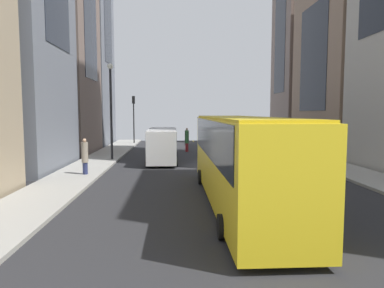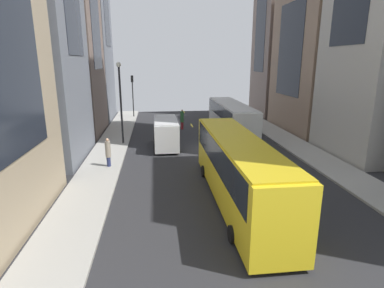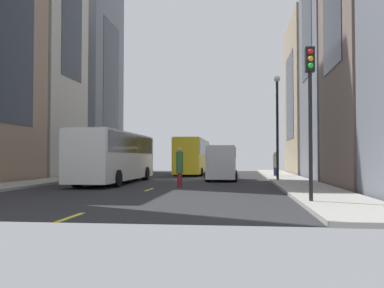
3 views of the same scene
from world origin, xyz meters
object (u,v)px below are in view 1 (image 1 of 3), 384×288
Objects in this scene: delivery_van_white at (162,143)px; pedestrian_crossing_near at (187,139)px; pedestrian_crossing_mid at (85,156)px; traffic_light_near_corner at (134,110)px; streetcar_yellow at (238,153)px; city_bus_white at (244,133)px.

delivery_van_white is 2.43× the size of pedestrian_crossing_near.
traffic_light_near_corner is at bearing -38.82° from pedestrian_crossing_mid.
streetcar_yellow is 28.83m from traffic_light_near_corner.
city_bus_white is 16.21m from streetcar_yellow.
streetcar_yellow is 12.26m from delivery_van_white.
pedestrian_crossing_near is at bearing -105.63° from delivery_van_white.
streetcar_yellow is at bearing -167.12° from pedestrian_crossing_mid.
pedestrian_crossing_near is (-2.12, -7.57, -0.31)m from delivery_van_white.
delivery_van_white is 6.84m from pedestrian_crossing_mid.
traffic_light_near_corner reaches higher than pedestrian_crossing_near.
pedestrian_crossing_mid is 0.38× the size of traffic_light_near_corner.
traffic_light_near_corner is at bearing -76.41° from delivery_van_white.
city_bus_white reaches higher than delivery_van_white.
delivery_van_white is 16.72m from traffic_light_near_corner.
city_bus_white is 16.29m from traffic_light_near_corner.
pedestrian_crossing_mid is (4.37, 5.26, -0.26)m from delivery_van_white.
streetcar_yellow reaches higher than city_bus_white.
pedestrian_crossing_mid is at bearing 33.84° from pedestrian_crossing_near.
traffic_light_near_corner is (7.35, -27.81, 1.92)m from streetcar_yellow.
city_bus_white is 6.02m from pedestrian_crossing_near.
delivery_van_white reaches higher than pedestrian_crossing_near.
pedestrian_crossing_near is 10.78m from traffic_light_near_corner.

